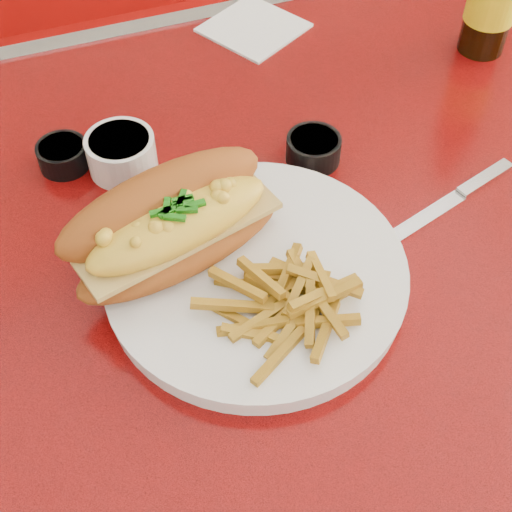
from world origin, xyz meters
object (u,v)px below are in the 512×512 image
object	(u,v)px
booth_bench_far	(148,113)
knife	(454,198)
sauce_cup_left	(63,155)
mac_hoagie	(173,223)
diner_table	(287,304)
gravy_ramekin	(121,153)
fork	(236,291)
sauce_cup_right	(313,148)
dinner_plate	(256,274)

from	to	relation	value
booth_bench_far	knife	size ratio (longest dim) A/B	5.74
sauce_cup_left	booth_bench_far	bearing A→B (deg)	71.99
sauce_cup_left	mac_hoagie	bearing A→B (deg)	-66.86
diner_table	gravy_ramekin	distance (m)	0.27
booth_bench_far	fork	distance (m)	1.03
diner_table	booth_bench_far	distance (m)	0.87
sauce_cup_right	knife	xyz separation A→B (m)	(0.12, -0.11, -0.01)
mac_hoagie	dinner_plate	bearing A→B (deg)	-50.88
diner_table	sauce_cup_right	bearing A→B (deg)	52.89
mac_hoagie	fork	world-z (taller)	mac_hoagie
diner_table	knife	xyz separation A→B (m)	(0.17, -0.04, 0.16)
booth_bench_far	sauce_cup_right	distance (m)	0.89
mac_hoagie	sauce_cup_right	xyz separation A→B (m)	(0.19, 0.09, -0.04)
diner_table	knife	size ratio (longest dim) A/B	5.88
diner_table	booth_bench_far	size ratio (longest dim) A/B	1.03
dinner_plate	fork	size ratio (longest dim) A/B	2.52
fork	mac_hoagie	bearing A→B (deg)	32.53
gravy_ramekin	knife	bearing A→B (deg)	-28.46
booth_bench_far	sauce_cup_left	world-z (taller)	booth_bench_far
booth_bench_far	sauce_cup_right	xyz separation A→B (m)	(0.05, -0.74, 0.50)
knife	sauce_cup_left	bearing A→B (deg)	135.32
mac_hoagie	sauce_cup_right	distance (m)	0.21
fork	knife	size ratio (longest dim) A/B	0.67
booth_bench_far	sauce_cup_right	world-z (taller)	booth_bench_far
diner_table	gravy_ramekin	bearing A→B (deg)	138.23
sauce_cup_right	gravy_ramekin	bearing A→B (deg)	163.16
sauce_cup_left	sauce_cup_right	size ratio (longest dim) A/B	0.92
diner_table	fork	size ratio (longest dim) A/B	8.79
gravy_ramekin	knife	xyz separation A→B (m)	(0.32, -0.17, -0.02)
fork	gravy_ramekin	size ratio (longest dim) A/B	1.51
booth_bench_far	gravy_ramekin	bearing A→B (deg)	-102.50
diner_table	dinner_plate	xyz separation A→B (m)	(-0.07, -0.07, 0.17)
knife	booth_bench_far	bearing A→B (deg)	84.61
mac_hoagie	knife	bearing A→B (deg)	-18.12
knife	diner_table	bearing A→B (deg)	149.90
dinner_plate	sauce_cup_right	bearing A→B (deg)	49.30
diner_table	sauce_cup_left	size ratio (longest dim) A/B	18.38
fork	sauce_cup_left	distance (m)	0.28
diner_table	dinner_plate	size ratio (longest dim) A/B	3.49
booth_bench_far	mac_hoagie	size ratio (longest dim) A/B	5.05
dinner_plate	sauce_cup_right	distance (m)	0.19
fork	sauce_cup_right	xyz separation A→B (m)	(0.15, 0.16, -0.00)
mac_hoagie	knife	distance (m)	0.31
sauce_cup_right	fork	bearing A→B (deg)	-132.85
diner_table	mac_hoagie	world-z (taller)	mac_hoagie
dinner_plate	knife	bearing A→B (deg)	6.90
booth_bench_far	sauce_cup_left	xyz separation A→B (m)	(-0.21, -0.65, 0.50)
diner_table	mac_hoagie	bearing A→B (deg)	-170.61
diner_table	gravy_ramekin	world-z (taller)	gravy_ramekin
dinner_plate	knife	distance (m)	0.24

